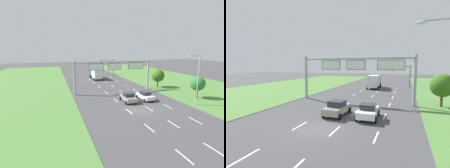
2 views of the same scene
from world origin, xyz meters
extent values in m
plane|color=#424244|center=(0.00, 0.00, 0.00)|extent=(200.00, 200.00, 0.00)
cube|color=#4C7A38|center=(21.00, 10.00, 0.03)|extent=(24.00, 120.00, 0.06)
cube|color=#4C7A38|center=(-21.00, 10.00, 0.03)|extent=(24.00, 120.00, 0.06)
cube|color=white|center=(-1.75, -12.00, 0.00)|extent=(0.14, 2.40, 0.01)
cube|color=white|center=(-1.75, -6.00, 0.00)|extent=(0.14, 2.40, 0.01)
cube|color=white|center=(-1.75, 0.00, 0.00)|extent=(0.14, 2.40, 0.01)
cube|color=white|center=(-1.75, 6.00, 0.00)|extent=(0.14, 2.40, 0.01)
cube|color=white|center=(-1.75, 12.00, 0.00)|extent=(0.14, 2.40, 0.01)
cube|color=white|center=(-1.75, 18.00, 0.00)|extent=(0.14, 2.40, 0.01)
cube|color=white|center=(-1.75, 24.00, 0.00)|extent=(0.14, 2.40, 0.01)
cube|color=white|center=(-1.75, 30.00, 0.00)|extent=(0.14, 2.40, 0.01)
cube|color=white|center=(1.75, -12.00, 0.00)|extent=(0.14, 2.40, 0.01)
cube|color=white|center=(1.75, -6.00, 0.00)|extent=(0.14, 2.40, 0.01)
cube|color=white|center=(1.75, 0.00, 0.00)|extent=(0.14, 2.40, 0.01)
cube|color=white|center=(1.75, 6.00, 0.00)|extent=(0.14, 2.40, 0.01)
cube|color=white|center=(1.75, 12.00, 0.00)|extent=(0.14, 2.40, 0.01)
cube|color=white|center=(1.75, 18.00, 0.00)|extent=(0.14, 2.40, 0.01)
cube|color=white|center=(1.75, 24.00, 0.00)|extent=(0.14, 2.40, 0.01)
cube|color=white|center=(1.75, 30.00, 0.00)|extent=(0.14, 2.40, 0.01)
cube|color=white|center=(5.25, -6.00, 0.00)|extent=(0.14, 2.40, 0.01)
cube|color=white|center=(5.25, 0.00, 0.00)|extent=(0.14, 2.40, 0.01)
cube|color=white|center=(5.25, 6.00, 0.00)|extent=(0.14, 2.40, 0.01)
cube|color=white|center=(5.25, 12.00, 0.00)|extent=(0.14, 2.40, 0.01)
cube|color=white|center=(5.25, 18.00, 0.00)|extent=(0.14, 2.40, 0.01)
cube|color=white|center=(5.25, 24.00, 0.00)|extent=(0.14, 2.40, 0.01)
cube|color=white|center=(5.25, 30.00, 0.00)|extent=(0.14, 2.40, 0.01)
cube|color=gray|center=(0.16, 4.62, 0.68)|extent=(2.02, 4.21, 0.71)
cube|color=#232833|center=(0.16, 4.57, 1.34)|extent=(1.70, 1.81, 0.61)
cylinder|color=black|center=(-0.74, 6.18, 0.32)|extent=(0.24, 0.65, 0.64)
cylinder|color=black|center=(1.17, 6.11, 0.32)|extent=(0.24, 0.65, 0.64)
cylinder|color=black|center=(-0.85, 3.13, 0.32)|extent=(0.24, 0.65, 0.64)
cylinder|color=black|center=(1.06, 3.06, 0.32)|extent=(0.24, 0.65, 0.64)
cube|color=white|center=(3.65, 4.67, 0.65)|extent=(2.02, 3.99, 0.67)
cube|color=#232833|center=(3.65, 4.67, 1.27)|extent=(1.61, 1.78, 0.57)
cylinder|color=black|center=(2.65, 6.04, 0.32)|extent=(0.25, 0.65, 0.64)
cylinder|color=black|center=(4.55, 6.11, 0.32)|extent=(0.25, 0.65, 0.64)
cylinder|color=black|center=(2.76, 3.22, 0.32)|extent=(0.25, 0.65, 0.64)
cylinder|color=black|center=(4.66, 3.30, 0.32)|extent=(0.25, 0.65, 0.64)
cube|color=navy|center=(0.12, 32.07, 1.55)|extent=(2.23, 2.13, 2.20)
cube|color=silver|center=(0.17, 28.41, 1.82)|extent=(2.42, 4.95, 2.73)
cylinder|color=black|center=(-1.02, 32.55, 0.45)|extent=(0.29, 0.90, 0.90)
cylinder|color=black|center=(1.24, 32.58, 0.45)|extent=(0.29, 0.90, 0.90)
cylinder|color=black|center=(-1.07, 30.25, 0.45)|extent=(0.29, 0.90, 0.90)
cylinder|color=black|center=(1.35, 30.28, 0.45)|extent=(0.29, 0.90, 0.90)
cylinder|color=black|center=(-1.02, 26.53, 0.45)|extent=(0.29, 0.90, 0.90)
cylinder|color=black|center=(1.40, 26.56, 0.45)|extent=(0.29, 0.90, 0.90)
cylinder|color=#9EA0A5|center=(-8.40, 12.12, 3.50)|extent=(0.44, 0.44, 7.00)
cylinder|color=#9EA0A5|center=(8.40, 12.12, 3.50)|extent=(0.44, 0.44, 7.00)
cylinder|color=#9EA0A5|center=(0.00, 12.12, 6.60)|extent=(16.80, 0.32, 0.32)
cube|color=#0C5B28|center=(-3.85, 12.12, 5.62)|extent=(3.13, 0.12, 1.43)
cube|color=white|center=(-3.85, 12.05, 5.62)|extent=(2.97, 0.01, 1.27)
cube|color=#0C5B28|center=(0.20, 12.12, 5.62)|extent=(2.93, 0.12, 1.43)
cube|color=white|center=(0.20, 12.05, 5.62)|extent=(2.77, 0.01, 1.27)
cube|color=#0C5B28|center=(5.25, 12.12, 5.62)|extent=(3.76, 0.12, 1.43)
cube|color=white|center=(5.25, 12.05, 5.62)|extent=(3.60, 0.01, 1.27)
cylinder|color=#47494F|center=(8.29, 36.13, 2.80)|extent=(0.20, 0.20, 5.60)
cylinder|color=#47494F|center=(6.04, 36.13, 5.25)|extent=(4.50, 0.14, 0.14)
cube|color=black|center=(3.79, 36.13, 4.60)|extent=(0.32, 0.36, 1.10)
sphere|color=red|center=(3.79, 35.93, 4.97)|extent=(0.22, 0.22, 0.22)
sphere|color=orange|center=(3.79, 35.93, 4.60)|extent=(0.22, 0.22, 0.22)
sphere|color=green|center=(3.79, 35.93, 4.23)|extent=(0.22, 0.22, 0.22)
cylinder|color=#9EA0A5|center=(10.18, -0.93, 4.25)|extent=(0.18, 0.18, 8.50)
cylinder|color=#9EA0A5|center=(9.08, -0.93, 8.35)|extent=(2.20, 0.10, 0.10)
ellipsoid|color=silver|center=(7.98, -0.93, 8.25)|extent=(0.64, 0.32, 0.24)
cylinder|color=#513823|center=(13.50, 2.32, 0.94)|extent=(0.37, 0.37, 1.89)
sphere|color=#2C6C2D|center=(13.50, 2.32, 2.92)|extent=(2.75, 2.75, 2.75)
cylinder|color=#513823|center=(11.80, 13.07, 0.89)|extent=(0.31, 0.31, 1.77)
sphere|color=#36621A|center=(11.80, 13.07, 2.93)|extent=(3.10, 3.10, 3.10)
camera|label=1|loc=(-12.41, -23.20, 9.61)|focal=28.00mm
camera|label=2|loc=(7.22, -13.30, 5.60)|focal=28.00mm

